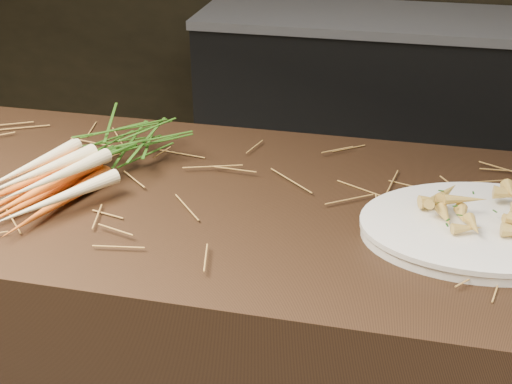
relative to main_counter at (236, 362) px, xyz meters
The scene contains 6 objects.
main_counter is the anchor object (origin of this frame).
back_counter 1.90m from the main_counter, 80.93° to the left, with size 1.82×0.62×0.84m.
straw_bedding 0.46m from the main_counter, 90.00° to the left, with size 1.40×0.60×0.02m, color olive, non-canonical shape.
root_veg_bunch 0.58m from the main_counter, behind, with size 0.32×0.54×0.10m.
serving_platter 0.67m from the main_counter, ahead, with size 0.46×0.31×0.02m, color white, non-canonical shape.
roasted_veg_heap 0.70m from the main_counter, ahead, with size 0.22×0.16×0.05m, color gold, non-canonical shape.
Camera 1 is at (0.29, -0.79, 1.54)m, focal length 45.00 mm.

